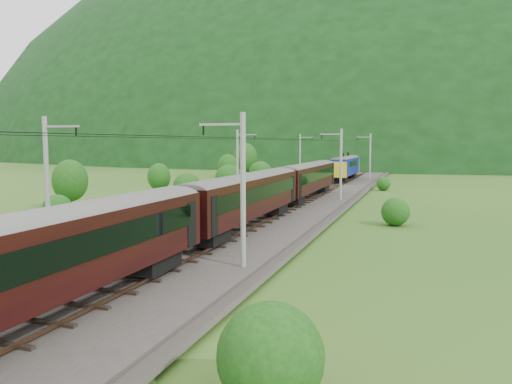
% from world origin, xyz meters
% --- Properties ---
extents(ground, '(600.00, 600.00, 0.00)m').
position_xyz_m(ground, '(0.00, 0.00, 0.00)').
color(ground, '#26561A').
rests_on(ground, ground).
extents(railbed, '(14.00, 220.00, 0.30)m').
position_xyz_m(railbed, '(0.00, 10.00, 0.15)').
color(railbed, '#38332D').
rests_on(railbed, ground).
extents(track_left, '(2.40, 220.00, 0.27)m').
position_xyz_m(track_left, '(-2.40, 10.00, 0.37)').
color(track_left, brown).
rests_on(track_left, railbed).
extents(track_right, '(2.40, 220.00, 0.27)m').
position_xyz_m(track_right, '(2.40, 10.00, 0.37)').
color(track_right, brown).
rests_on(track_right, railbed).
extents(catenary_left, '(2.54, 192.28, 8.00)m').
position_xyz_m(catenary_left, '(-6.12, 32.00, 4.50)').
color(catenary_left, gray).
rests_on(catenary_left, railbed).
extents(catenary_right, '(2.54, 192.28, 8.00)m').
position_xyz_m(catenary_right, '(6.12, 32.00, 4.50)').
color(catenary_right, gray).
rests_on(catenary_right, railbed).
extents(overhead_wires, '(4.83, 198.00, 0.03)m').
position_xyz_m(overhead_wires, '(0.00, 10.00, 7.10)').
color(overhead_wires, black).
rests_on(overhead_wires, ground).
extents(mountain_main, '(504.00, 360.00, 244.00)m').
position_xyz_m(mountain_main, '(0.00, 260.00, 0.00)').
color(mountain_main, black).
rests_on(mountain_main, ground).
extents(mountain_ridge, '(336.00, 280.00, 132.00)m').
position_xyz_m(mountain_ridge, '(-120.00, 300.00, 0.00)').
color(mountain_ridge, black).
rests_on(mountain_ridge, ground).
extents(train, '(2.73, 131.62, 4.74)m').
position_xyz_m(train, '(2.40, 0.33, 3.28)').
color(train, black).
rests_on(train, ground).
extents(hazard_post_near, '(0.15, 0.15, 1.45)m').
position_xyz_m(hazard_post_near, '(-0.14, 28.19, 1.02)').
color(hazard_post_near, red).
rests_on(hazard_post_near, railbed).
extents(hazard_post_far, '(0.18, 0.18, 1.65)m').
position_xyz_m(hazard_post_far, '(0.76, 65.90, 1.12)').
color(hazard_post_far, red).
rests_on(hazard_post_far, railbed).
extents(signal, '(0.26, 0.26, 2.35)m').
position_xyz_m(signal, '(-4.45, 54.46, 1.68)').
color(signal, black).
rests_on(signal, railbed).
extents(vegetation_left, '(12.58, 145.88, 6.72)m').
position_xyz_m(vegetation_left, '(-14.61, 14.56, 2.73)').
color(vegetation_left, '#134412').
rests_on(vegetation_left, ground).
extents(vegetation_right, '(5.35, 91.28, 2.49)m').
position_xyz_m(vegetation_right, '(11.24, -6.98, 1.13)').
color(vegetation_right, '#134412').
rests_on(vegetation_right, ground).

